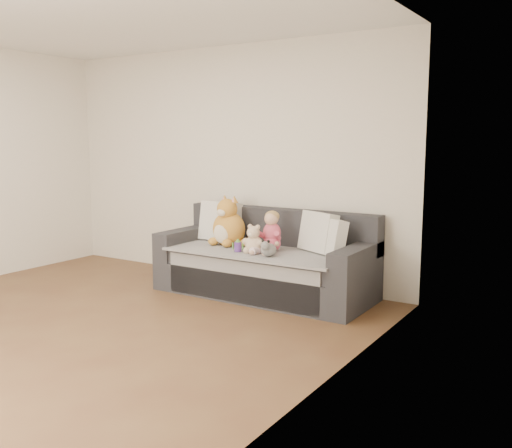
{
  "coord_description": "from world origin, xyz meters",
  "views": [
    {
      "loc": [
        3.76,
        -2.8,
        1.57
      ],
      "look_at": [
        0.8,
        1.87,
        0.75
      ],
      "focal_mm": 40.0,
      "sensor_mm": 36.0,
      "label": 1
    }
  ],
  "objects_px": {
    "teddy_bear": "(253,241)",
    "sippy_cup": "(238,245)",
    "plush_cat": "(228,226)",
    "sofa": "(266,264)",
    "toddler": "(270,234)"
  },
  "relations": [
    {
      "from": "teddy_bear",
      "to": "sippy_cup",
      "type": "bearing_deg",
      "value": -171.0
    },
    {
      "from": "teddy_bear",
      "to": "sippy_cup",
      "type": "height_order",
      "value": "teddy_bear"
    },
    {
      "from": "plush_cat",
      "to": "teddy_bear",
      "type": "bearing_deg",
      "value": -21.94
    },
    {
      "from": "sofa",
      "to": "toddler",
      "type": "bearing_deg",
      "value": -42.09
    },
    {
      "from": "plush_cat",
      "to": "teddy_bear",
      "type": "relative_size",
      "value": 1.9
    },
    {
      "from": "toddler",
      "to": "sippy_cup",
      "type": "xyz_separation_m",
      "value": [
        -0.26,
        -0.19,
        -0.1
      ]
    },
    {
      "from": "sofa",
      "to": "teddy_bear",
      "type": "xyz_separation_m",
      "value": [
        0.02,
        -0.26,
        0.28
      ]
    },
    {
      "from": "sofa",
      "to": "plush_cat",
      "type": "distance_m",
      "value": 0.58
    },
    {
      "from": "plush_cat",
      "to": "sippy_cup",
      "type": "distance_m",
      "value": 0.42
    },
    {
      "from": "teddy_bear",
      "to": "sippy_cup",
      "type": "relative_size",
      "value": 2.23
    },
    {
      "from": "sippy_cup",
      "to": "sofa",
      "type": "bearing_deg",
      "value": 62.87
    },
    {
      "from": "plush_cat",
      "to": "sippy_cup",
      "type": "relative_size",
      "value": 4.24
    },
    {
      "from": "sofa",
      "to": "teddy_bear",
      "type": "height_order",
      "value": "sofa"
    },
    {
      "from": "teddy_bear",
      "to": "sippy_cup",
      "type": "distance_m",
      "value": 0.17
    },
    {
      "from": "toddler",
      "to": "sippy_cup",
      "type": "height_order",
      "value": "toddler"
    }
  ]
}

